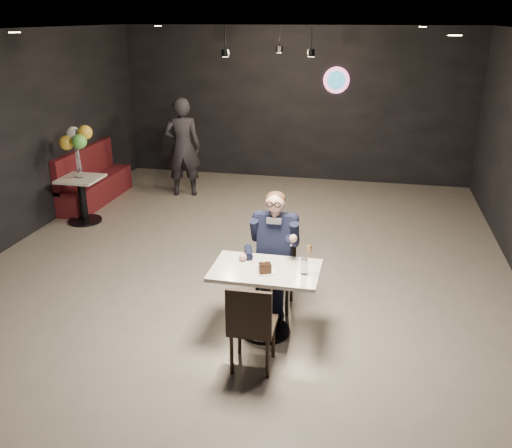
% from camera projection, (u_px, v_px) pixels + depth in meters
% --- Properties ---
extents(floor, '(9.00, 9.00, 0.00)m').
position_uv_depth(floor, '(243.00, 269.00, 7.22)').
color(floor, gray).
rests_on(floor, ground).
extents(wall_sign, '(0.50, 0.06, 0.50)m').
position_uv_depth(wall_sign, '(336.00, 80.00, 10.43)').
color(wall_sign, pink).
rests_on(wall_sign, floor).
extents(pendant_lights, '(1.40, 1.20, 0.36)m').
position_uv_depth(pendant_lights, '(273.00, 36.00, 8.01)').
color(pendant_lights, black).
rests_on(pendant_lights, floor).
extents(main_table, '(1.10, 0.70, 0.75)m').
position_uv_depth(main_table, '(265.00, 301.00, 5.65)').
color(main_table, silver).
rests_on(main_table, floor).
extents(chair_far, '(0.42, 0.46, 0.92)m').
position_uv_depth(chair_far, '(275.00, 271.00, 6.12)').
color(chair_far, black).
rests_on(chair_far, floor).
extents(chair_near, '(0.43, 0.47, 0.92)m').
position_uv_depth(chair_near, '(253.00, 324.00, 5.08)').
color(chair_near, black).
rests_on(chair_near, floor).
extents(seated_man, '(0.60, 0.80, 1.44)m').
position_uv_depth(seated_man, '(275.00, 250.00, 6.03)').
color(seated_man, black).
rests_on(seated_man, floor).
extents(dessert_plate, '(0.20, 0.20, 0.01)m').
position_uv_depth(dessert_plate, '(267.00, 271.00, 5.44)').
color(dessert_plate, white).
rests_on(dessert_plate, main_table).
extents(cake_slice, '(0.14, 0.13, 0.08)m').
position_uv_depth(cake_slice, '(265.00, 268.00, 5.40)').
color(cake_slice, black).
rests_on(cake_slice, dessert_plate).
extents(mint_leaf, '(0.06, 0.04, 0.01)m').
position_uv_depth(mint_leaf, '(269.00, 265.00, 5.38)').
color(mint_leaf, '#287B28').
rests_on(mint_leaf, cake_slice).
extents(sundae_glass, '(0.07, 0.07, 0.16)m').
position_uv_depth(sundae_glass, '(304.00, 266.00, 5.38)').
color(sundae_glass, silver).
rests_on(sundae_glass, main_table).
extents(wafer_cone, '(0.08, 0.08, 0.13)m').
position_uv_depth(wafer_cone, '(309.00, 252.00, 5.31)').
color(wafer_cone, tan).
rests_on(wafer_cone, sundae_glass).
extents(booth_bench, '(0.49, 1.95, 0.97)m').
position_uv_depth(booth_bench, '(95.00, 175.00, 9.69)').
color(booth_bench, '#480F12').
rests_on(booth_bench, floor).
extents(side_table, '(0.62, 0.62, 0.77)m').
position_uv_depth(side_table, '(83.00, 199.00, 8.75)').
color(side_table, silver).
rests_on(side_table, floor).
extents(balloon_vase, '(0.09, 0.09, 0.14)m').
position_uv_depth(balloon_vase, '(80.00, 173.00, 8.60)').
color(balloon_vase, silver).
rests_on(balloon_vase, side_table).
extents(balloon_bunch, '(0.42, 0.42, 0.69)m').
position_uv_depth(balloon_bunch, '(76.00, 147.00, 8.44)').
color(balloon_bunch, gold).
rests_on(balloon_bunch, balloon_vase).
extents(passerby, '(0.75, 0.59, 1.81)m').
position_uv_depth(passerby, '(183.00, 147.00, 9.92)').
color(passerby, black).
rests_on(passerby, floor).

